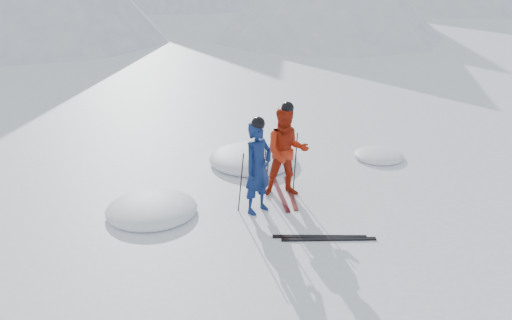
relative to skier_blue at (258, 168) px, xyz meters
name	(u,v)px	position (x,y,z in m)	size (l,w,h in m)	color
ground	(341,206)	(1.63, -0.51, -0.92)	(160.00, 160.00, 0.00)	white
skier_blue	(258,168)	(0.00, 0.00, 0.00)	(0.67, 0.44, 1.84)	#0D1F52
skier_red	(287,152)	(0.87, 0.47, 0.04)	(0.93, 0.73, 1.92)	#A9240D
pole_blue_left	(241,182)	(-0.30, 0.15, -0.31)	(0.02, 0.02, 1.23)	black
pole_blue_right	(264,176)	(0.25, 0.25, -0.31)	(0.02, 0.02, 1.23)	black
pole_red_left	(268,165)	(0.57, 0.72, -0.28)	(0.02, 0.02, 1.28)	black
pole_red_right	(295,162)	(1.17, 0.62, -0.28)	(0.02, 0.02, 1.28)	black
ski_worn_left	(281,195)	(0.75, 0.47, -0.91)	(0.09, 1.70, 0.03)	black
ski_worn_right	(291,193)	(0.99, 0.47, -0.91)	(0.09, 1.70, 0.03)	black
ski_loose_a	(320,237)	(0.55, -1.44, -0.91)	(0.09, 1.70, 0.03)	black
ski_loose_b	(329,239)	(0.65, -1.59, -0.91)	(0.09, 1.70, 0.03)	black
snow_lumps	(239,176)	(0.38, 1.80, -0.92)	(7.47, 3.63, 0.48)	white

